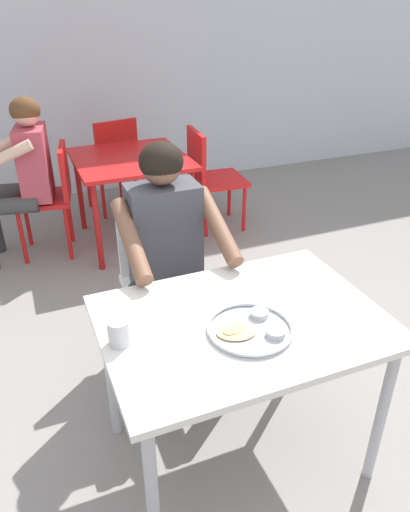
# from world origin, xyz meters

# --- Properties ---
(ground_plane) EXTENTS (12.00, 12.00, 0.05)m
(ground_plane) POSITION_xyz_m (0.00, 0.00, -0.03)
(ground_plane) COLOR gray
(back_wall) EXTENTS (12.00, 0.12, 3.40)m
(back_wall) POSITION_xyz_m (0.00, 3.56, 1.70)
(back_wall) COLOR silver
(back_wall) RESTS_ON ground
(table_foreground) EXTENTS (1.06, 0.76, 0.74)m
(table_foreground) POSITION_xyz_m (0.00, 0.00, 0.66)
(table_foreground) COLOR silver
(table_foreground) RESTS_ON ground
(thali_tray) EXTENTS (0.32, 0.32, 0.03)m
(thali_tray) POSITION_xyz_m (-0.01, -0.08, 0.75)
(thali_tray) COLOR #B7BABF
(thali_tray) RESTS_ON table_foreground
(drinking_cup) EXTENTS (0.08, 0.08, 0.10)m
(drinking_cup) POSITION_xyz_m (-0.46, 0.03, 0.79)
(drinking_cup) COLOR silver
(drinking_cup) RESTS_ON table_foreground
(chair_foreground) EXTENTS (0.40, 0.39, 0.89)m
(chair_foreground) POSITION_xyz_m (-0.07, 0.84, 0.51)
(chair_foreground) COLOR silver
(chair_foreground) RESTS_ON ground
(diner_foreground) EXTENTS (0.49, 0.55, 1.24)m
(diner_foreground) POSITION_xyz_m (-0.08, 0.62, 0.74)
(diner_foreground) COLOR #313131
(diner_foreground) RESTS_ON ground
(table_background_red) EXTENTS (0.85, 0.88, 0.71)m
(table_background_red) POSITION_xyz_m (0.14, 2.24, 0.63)
(table_background_red) COLOR red
(table_background_red) RESTS_ON ground
(chair_red_left) EXTENTS (0.48, 0.46, 0.85)m
(chair_red_left) POSITION_xyz_m (-0.47, 2.28, 0.50)
(chair_red_left) COLOR red
(chair_red_left) RESTS_ON ground
(chair_red_right) EXTENTS (0.45, 0.46, 0.85)m
(chair_red_right) POSITION_xyz_m (0.80, 2.24, 0.49)
(chair_red_right) COLOR red
(chair_red_right) RESTS_ON ground
(chair_red_far) EXTENTS (0.49, 0.49, 0.87)m
(chair_red_far) POSITION_xyz_m (0.13, 2.88, 0.50)
(chair_red_far) COLOR red
(chair_red_far) RESTS_ON ground
(patron_background) EXTENTS (0.60, 0.56, 1.21)m
(patron_background) POSITION_xyz_m (-0.65, 2.26, 0.72)
(patron_background) COLOR #3A3A3A
(patron_background) RESTS_ON ground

